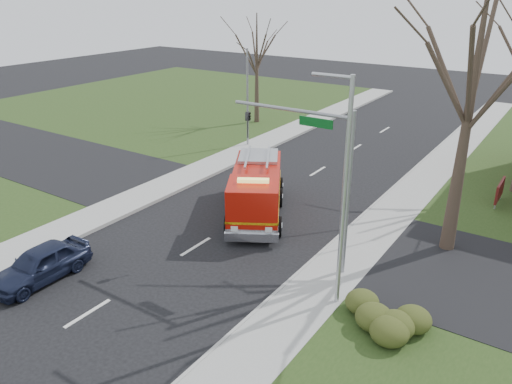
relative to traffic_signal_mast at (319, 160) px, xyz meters
The scene contains 12 objects.
ground 7.18m from the traffic_signal_mast, 163.94° to the right, with size 120.00×120.00×0.00m, color black.
sidewalk_right 4.97m from the traffic_signal_mast, 56.58° to the right, with size 2.40×80.00×0.15m, color gray.
sidewalk_left 12.41m from the traffic_signal_mast, behind, with size 2.40×80.00×0.15m, color gray.
health_center_sign 12.79m from the traffic_signal_mast, 64.32° to the left, with size 0.12×2.00×1.40m.
hedge_corner 6.14m from the traffic_signal_mast, 33.41° to the right, with size 2.80×2.00×0.90m, color #2C3915.
bare_tree_near 6.78m from the traffic_signal_mast, 46.37° to the left, with size 6.00×6.00×12.00m.
bare_tree_left 23.97m from the traffic_signal_mast, 129.43° to the left, with size 4.50×4.50×9.00m.
traffic_signal_mast is the anchor object (origin of this frame).
streetlight_pole 2.78m from the traffic_signal_mast, 46.02° to the right, with size 1.48×0.16×8.40m.
utility_pole_far 17.38m from the traffic_signal_mast, 133.85° to the left, with size 0.14×0.14×7.00m, color gray.
fire_engine 6.58m from the traffic_signal_mast, 149.41° to the left, with size 5.61×7.28×2.83m.
parked_car_maroon 11.77m from the traffic_signal_mast, 140.72° to the right, with size 1.66×4.13×1.41m, color #191F37.
Camera 1 is at (13.33, -15.04, 10.87)m, focal length 35.00 mm.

